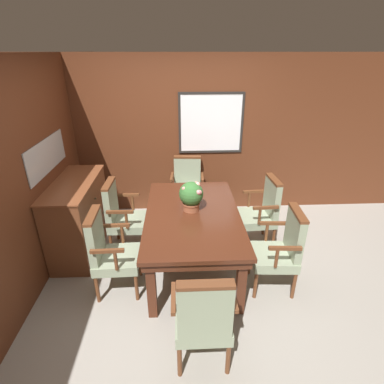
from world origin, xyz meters
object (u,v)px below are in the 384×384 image
at_px(chair_head_near, 203,316).
at_px(chair_left_far, 122,214).
at_px(potted_plant, 191,195).
at_px(sideboard_cabinet, 79,216).
at_px(chair_left_near, 109,251).
at_px(chair_right_far, 262,210).
at_px(chair_right_near, 281,248).
at_px(dining_table, 193,220).
at_px(chair_head_far, 187,186).

height_order(chair_head_near, chair_left_far, same).
height_order(potted_plant, sideboard_cabinet, potted_plant).
bearing_deg(chair_left_near, chair_right_far, -67.91).
bearing_deg(chair_right_far, chair_right_near, -4.25).
xyz_separation_m(chair_right_near, potted_plant, (-0.96, 0.50, 0.41)).
bearing_deg(chair_head_near, potted_plant, -88.65).
relative_size(dining_table, chair_left_near, 1.84).
bearing_deg(chair_head_far, chair_right_near, -56.63).
bearing_deg(sideboard_cabinet, chair_head_far, 30.61).
xyz_separation_m(chair_left_far, chair_right_far, (1.87, 0.03, 0.00)).
height_order(chair_head_far, chair_head_near, same).
bearing_deg(chair_right_near, chair_head_far, -147.01).
bearing_deg(chair_head_far, chair_left_near, -114.28).
bearing_deg(chair_right_near, potted_plant, -114.14).
xyz_separation_m(potted_plant, sideboard_cabinet, (-1.47, 0.35, -0.44)).
bearing_deg(chair_right_near, sideboard_cabinet, -105.85).
xyz_separation_m(chair_right_near, sideboard_cabinet, (-2.43, 0.85, -0.03)).
relative_size(chair_head_far, chair_right_far, 1.00).
xyz_separation_m(chair_right_far, potted_plant, (-0.97, -0.36, 0.41)).
distance_m(chair_head_far, chair_head_near, 2.60).
height_order(chair_head_near, chair_left_near, same).
bearing_deg(dining_table, chair_head_far, 91.00).
distance_m(dining_table, potted_plant, 0.29).
bearing_deg(chair_right_near, chair_right_far, -177.21).
bearing_deg(chair_right_far, chair_left_near, -70.02).
bearing_deg(sideboard_cabinet, chair_head_near, -49.18).
bearing_deg(dining_table, chair_right_near, -24.03).
relative_size(chair_right_near, sideboard_cabinet, 0.77).
distance_m(chair_head_near, chair_right_near, 1.28).
distance_m(chair_right_far, potted_plant, 1.11).
relative_size(chair_head_near, chair_left_far, 1.00).
height_order(dining_table, potted_plant, potted_plant).
bearing_deg(chair_left_far, potted_plant, -108.33).
xyz_separation_m(chair_head_near, chair_left_near, (-0.94, 0.93, 0.00)).
height_order(chair_left_far, sideboard_cabinet, sideboard_cabinet).
bearing_deg(chair_head_near, chair_left_far, -61.40).
xyz_separation_m(chair_left_near, chair_right_far, (1.88, 0.82, 0.00)).
bearing_deg(potted_plant, dining_table, -81.69).
bearing_deg(chair_right_far, chair_head_near, -31.74).
height_order(chair_left_far, potted_plant, potted_plant).
relative_size(dining_table, chair_head_far, 1.84).
xyz_separation_m(chair_left_far, chair_left_near, (-0.00, -0.79, 0.00)).
height_order(dining_table, sideboard_cabinet, sideboard_cabinet).
bearing_deg(chair_left_far, chair_head_near, -149.77).
relative_size(dining_table, chair_right_near, 1.84).
distance_m(chair_right_near, sideboard_cabinet, 2.57).
bearing_deg(chair_right_near, chair_left_far, -110.50).
xyz_separation_m(chair_head_far, chair_left_far, (-0.89, -0.89, 0.00)).
relative_size(chair_left_near, chair_right_near, 1.00).
bearing_deg(dining_table, chair_head_near, -89.01).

